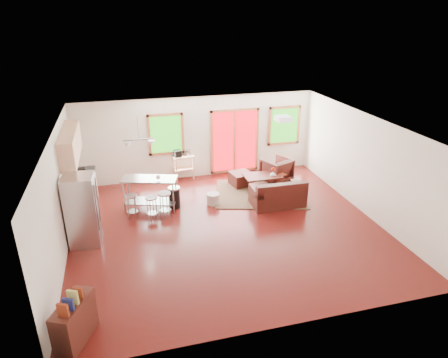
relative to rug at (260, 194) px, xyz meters
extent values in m
cube|color=#3E0C0A|center=(-1.47, -1.65, -0.02)|extent=(7.50, 7.00, 0.02)
cube|color=white|center=(-1.47, -1.65, 2.60)|extent=(7.50, 7.00, 0.02)
cube|color=white|center=(-1.47, 1.86, 1.29)|extent=(7.50, 0.02, 2.60)
cube|color=white|center=(-5.23, -1.65, 1.29)|extent=(0.02, 7.00, 2.60)
cube|color=white|center=(2.29, -1.65, 1.29)|extent=(0.02, 7.00, 2.60)
cube|color=white|center=(-1.47, -5.16, 1.29)|extent=(7.50, 0.02, 2.60)
cube|color=#1B5D11|center=(-2.47, 1.81, 1.49)|extent=(0.94, 0.02, 1.14)
cube|color=#B05837|center=(-2.47, 1.81, 2.10)|extent=(1.10, 0.05, 0.08)
cube|color=#B05837|center=(-2.47, 1.81, 0.88)|extent=(1.10, 0.05, 0.08)
cube|color=#B05837|center=(-2.98, 1.81, 1.49)|extent=(0.08, 0.05, 1.30)
cube|color=#B05837|center=(-1.96, 1.81, 1.49)|extent=(0.08, 0.05, 1.30)
cube|color=#C0050F|center=(-0.27, 1.81, 1.09)|extent=(1.44, 0.02, 1.94)
cube|color=#B05837|center=(-0.27, 1.81, 2.10)|extent=(1.60, 0.05, 0.08)
cube|color=#B05837|center=(-0.27, 1.81, 0.08)|extent=(1.60, 0.05, 0.08)
cube|color=#B05837|center=(-1.03, 1.81, 1.09)|extent=(0.08, 0.05, 2.10)
cube|color=#B05837|center=(0.49, 1.81, 1.09)|extent=(0.08, 0.05, 2.10)
cube|color=#B05837|center=(-0.27, 1.81, 1.09)|extent=(0.08, 0.05, 1.94)
cube|color=#1B5D11|center=(1.43, 1.81, 1.49)|extent=(0.94, 0.02, 1.14)
cube|color=#B05837|center=(1.43, 1.81, 2.10)|extent=(1.10, 0.05, 0.08)
cube|color=#B05837|center=(1.43, 1.81, 0.88)|extent=(1.10, 0.05, 0.08)
cube|color=#B05837|center=(0.92, 1.81, 1.49)|extent=(0.08, 0.05, 1.30)
cube|color=#B05837|center=(1.94, 1.81, 1.49)|extent=(0.08, 0.05, 1.30)
cube|color=#435536|center=(0.00, 0.00, 0.00)|extent=(3.06, 2.64, 0.03)
cube|color=black|center=(0.21, -0.79, 0.19)|extent=(1.45, 0.84, 0.40)
cube|color=black|center=(0.20, -1.10, 0.57)|extent=(1.44, 0.22, 0.36)
cube|color=black|center=(-0.41, -0.78, 0.46)|extent=(0.21, 0.82, 0.15)
cube|color=black|center=(0.83, -0.80, 0.46)|extent=(0.21, 0.82, 0.15)
cube|color=black|center=(-0.10, -0.73, 0.45)|extent=(0.60, 0.54, 0.11)
cube|color=black|center=(0.53, -0.75, 0.45)|extent=(0.60, 0.54, 0.11)
cube|color=#3E1912|center=(0.19, 0.34, 0.41)|extent=(1.11, 0.67, 0.04)
cube|color=#3E1912|center=(-0.28, 0.10, 0.19)|extent=(0.07, 0.07, 0.40)
cube|color=#3E1912|center=(0.65, 0.10, 0.19)|extent=(0.07, 0.07, 0.40)
cube|color=#3E1912|center=(-0.27, 0.59, 0.19)|extent=(0.07, 0.07, 0.40)
cube|color=#3E1912|center=(0.65, 0.58, 0.19)|extent=(0.07, 0.07, 0.40)
imported|color=black|center=(0.82, 0.82, 0.40)|extent=(1.03, 1.00, 0.82)
cube|color=black|center=(-0.36, 0.78, 0.19)|extent=(0.71, 0.71, 0.41)
cylinder|color=beige|center=(-1.50, -0.27, 0.14)|extent=(0.43, 0.43, 0.31)
imported|color=silver|center=(0.47, 0.23, 0.47)|extent=(0.23, 0.23, 0.17)
sphere|color=red|center=(0.50, 0.23, 0.61)|extent=(0.09, 0.09, 0.07)
sphere|color=red|center=(0.43, 0.22, 0.63)|extent=(0.09, 0.09, 0.07)
sphere|color=red|center=(0.48, 0.26, 0.65)|extent=(0.09, 0.09, 0.07)
imported|color=maroon|center=(0.68, 0.31, 0.54)|extent=(0.22, 0.07, 0.30)
cube|color=tan|center=(-4.92, 0.05, 0.44)|extent=(0.60, 2.20, 0.90)
cube|color=black|center=(-4.92, 0.05, 0.91)|extent=(0.64, 2.24, 0.04)
cube|color=tan|center=(-5.04, 0.05, 1.94)|extent=(0.36, 2.20, 0.70)
cylinder|color=#B7BABC|center=(-4.92, -0.45, 1.02)|extent=(0.12, 0.12, 0.18)
cube|color=black|center=(-4.92, 0.45, 1.03)|extent=(0.22, 0.18, 0.20)
cube|color=#B7BABC|center=(-4.82, -1.47, 0.83)|extent=(0.71, 0.69, 1.68)
cube|color=gray|center=(-4.49, -1.49, 0.83)|extent=(0.06, 0.62, 1.64)
cylinder|color=gray|center=(-4.49, -1.70, 0.97)|extent=(0.02, 0.02, 1.12)
cylinder|color=gray|center=(-4.46, -1.29, 0.97)|extent=(0.02, 0.02, 1.12)
cube|color=#B7BABC|center=(-3.19, -0.15, 0.88)|extent=(1.55, 0.98, 0.04)
cube|color=gray|center=(-3.19, -0.15, 0.23)|extent=(1.43, 0.88, 0.03)
cylinder|color=gray|center=(-3.88, -0.17, 0.42)|extent=(0.05, 0.05, 0.88)
cylinder|color=gray|center=(-2.63, -0.56, 0.42)|extent=(0.05, 0.05, 0.88)
cylinder|color=gray|center=(-3.75, 0.25, 0.42)|extent=(0.05, 0.05, 0.88)
cylinder|color=gray|center=(-2.50, -0.13, 0.42)|extent=(0.05, 0.05, 0.88)
imported|color=white|center=(-2.98, -0.36, 1.00)|extent=(0.14, 0.13, 0.12)
cylinder|color=#B7BABC|center=(-3.71, -0.55, 0.63)|extent=(0.35, 0.35, 0.04)
cylinder|color=gray|center=(-3.61, -0.47, 0.30)|extent=(0.02, 0.02, 0.63)
cylinder|color=gray|center=(-3.78, -0.45, 0.30)|extent=(0.02, 0.02, 0.63)
cylinder|color=gray|center=(-3.81, -0.62, 0.30)|extent=(0.02, 0.02, 0.63)
cylinder|color=gray|center=(-3.64, -0.64, 0.30)|extent=(0.02, 0.02, 0.63)
cylinder|color=gray|center=(-3.71, -0.55, 0.19)|extent=(0.32, 0.32, 0.01)
cylinder|color=#B7BABC|center=(-3.22, -0.76, 0.62)|extent=(0.40, 0.40, 0.04)
cylinder|color=gray|center=(-3.18, -0.65, 0.29)|extent=(0.03, 0.03, 0.61)
cylinder|color=gray|center=(-3.33, -0.72, 0.29)|extent=(0.03, 0.03, 0.61)
cylinder|color=gray|center=(-3.27, -0.87, 0.29)|extent=(0.03, 0.03, 0.61)
cylinder|color=gray|center=(-3.12, -0.81, 0.29)|extent=(0.03, 0.03, 0.61)
cylinder|color=gray|center=(-3.22, -0.76, 0.19)|extent=(0.36, 0.36, 0.01)
cylinder|color=#B7BABC|center=(-2.88, -0.70, 0.67)|extent=(0.41, 0.41, 0.04)
cylinder|color=gray|center=(-2.82, -0.59, 0.32)|extent=(0.03, 0.03, 0.66)
cylinder|color=gray|center=(-2.99, -0.64, 0.32)|extent=(0.03, 0.03, 0.66)
cylinder|color=gray|center=(-2.94, -0.81, 0.32)|extent=(0.03, 0.03, 0.66)
cylinder|color=gray|center=(-2.77, -0.76, 0.32)|extent=(0.03, 0.03, 0.66)
cylinder|color=gray|center=(-2.88, -0.70, 0.20)|extent=(0.37, 0.37, 0.01)
cylinder|color=black|center=(-2.56, -0.20, 0.26)|extent=(0.32, 0.32, 0.56)
cylinder|color=#B7BABC|center=(-2.56, -0.20, 0.56)|extent=(0.33, 0.33, 0.05)
cube|color=tan|center=(-1.99, 1.70, 0.76)|extent=(0.70, 0.50, 0.04)
cube|color=tan|center=(-1.99, 1.70, 0.36)|extent=(0.66, 0.47, 0.03)
cube|color=tan|center=(-2.24, 1.49, 0.38)|extent=(0.04, 0.04, 0.78)
cube|color=tan|center=(-1.69, 1.57, 0.38)|extent=(0.04, 0.04, 0.78)
cube|color=tan|center=(-2.29, 1.82, 0.38)|extent=(0.04, 0.04, 0.78)
cube|color=tan|center=(-1.73, 1.90, 0.38)|extent=(0.04, 0.04, 0.78)
cube|color=black|center=(-2.15, 1.67, 0.88)|extent=(0.23, 0.21, 0.21)
cylinder|color=#B7BABC|center=(-1.82, 1.72, 0.86)|extent=(0.17, 0.17, 0.17)
cube|color=#3E1912|center=(-4.82, -4.58, 0.37)|extent=(0.67, 0.93, 0.77)
cube|color=maroon|center=(-4.89, -4.86, 0.87)|extent=(0.18, 0.12, 0.23)
cube|color=navy|center=(-4.83, -4.73, 0.86)|extent=(0.18, 0.12, 0.21)
cube|color=tan|center=(-4.77, -4.60, 0.88)|extent=(0.18, 0.12, 0.25)
cube|color=maroon|center=(-4.71, -4.47, 0.85)|extent=(0.18, 0.12, 0.19)
cube|color=white|center=(0.13, -1.05, 2.52)|extent=(0.35, 0.35, 0.12)
cylinder|color=gray|center=(-3.37, -0.15, 2.29)|extent=(0.02, 0.02, 0.60)
cube|color=gray|center=(-3.37, -0.15, 1.99)|extent=(0.80, 0.04, 0.03)
cone|color=#B7BABC|center=(-3.67, -0.15, 1.87)|extent=(0.18, 0.18, 0.14)
cone|color=#B7BABC|center=(-3.07, -0.15, 1.87)|extent=(0.18, 0.18, 0.14)
camera|label=1|loc=(-3.78, -10.03, 5.01)|focal=32.00mm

